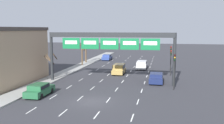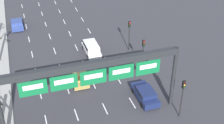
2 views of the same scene
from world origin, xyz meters
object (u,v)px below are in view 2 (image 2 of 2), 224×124
suv_gold (78,75)px  traffic_light_far_end (129,30)px  sign_gantry (92,73)px  traffic_light_mid_block (183,92)px  traffic_light_near_gantry (143,49)px  car_blue (17,24)px  car_navy (145,94)px  suv_white (91,48)px

suv_gold → traffic_light_far_end: size_ratio=0.91×
sign_gantry → traffic_light_mid_block: sign_gantry is taller
traffic_light_near_gantry → car_blue: bearing=129.4°
car_navy → car_blue: bearing=117.8°
sign_gantry → suv_gold: (-0.00, 7.60, -5.11)m
suv_gold → traffic_light_far_end: (8.96, 5.74, 2.32)m
sign_gantry → suv_white: sign_gantry is taller
traffic_light_far_end → traffic_light_near_gantry: bearing=-91.4°
sign_gantry → traffic_light_near_gantry: (8.83, 7.85, -2.96)m
car_blue → traffic_light_mid_block: traffic_light_mid_block is taller
car_navy → suv_gold: suv_gold is taller
sign_gantry → car_navy: bearing=14.6°
suv_white → traffic_light_near_gantry: bearing=-49.7°
car_navy → traffic_light_mid_block: (2.39, -3.96, 2.58)m
traffic_light_near_gantry → traffic_light_far_end: (0.13, 5.49, 0.17)m
suv_gold → car_blue: bearing=108.8°
sign_gantry → traffic_light_near_gantry: bearing=41.6°
traffic_light_near_gantry → suv_gold: bearing=-178.4°
car_blue → traffic_light_near_gantry: bearing=-50.6°
suv_gold → traffic_light_mid_block: (9.00, -9.84, 2.36)m
car_blue → traffic_light_far_end: 20.30m
car_blue → traffic_light_mid_block: size_ratio=0.89×
sign_gantry → car_navy: 8.66m
traffic_light_near_gantry → traffic_light_far_end: 5.50m
suv_white → traffic_light_near_gantry: traffic_light_near_gantry is taller
sign_gantry → traffic_light_near_gantry: size_ratio=4.23×
car_blue → traffic_light_near_gantry: size_ratio=0.95×
suv_white → sign_gantry: bearing=-103.6°
traffic_light_near_gantry → traffic_light_far_end: traffic_light_far_end is taller
sign_gantry → traffic_light_near_gantry: 12.18m
suv_white → car_navy: bearing=-75.7°
suv_white → traffic_light_near_gantry: (5.40, -6.36, 2.26)m
car_navy → traffic_light_far_end: bearing=78.5°
car_navy → suv_white: suv_white is taller
sign_gantry → traffic_light_mid_block: (9.00, -2.24, -2.75)m
suv_white → traffic_light_mid_block: traffic_light_mid_block is taller
car_blue → traffic_light_mid_block: bearing=-61.7°
suv_white → traffic_light_mid_block: size_ratio=0.99×
suv_white → traffic_light_far_end: bearing=-8.9°
suv_white → traffic_light_near_gantry: 8.64m
sign_gantry → suv_white: bearing=76.4°
traffic_light_near_gantry → traffic_light_far_end: size_ratio=0.95×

